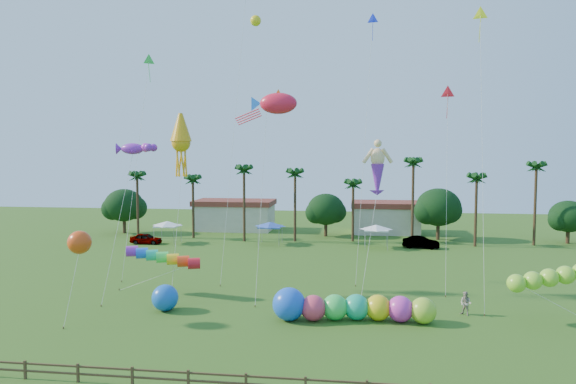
# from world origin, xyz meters

# --- Properties ---
(ground) EXTENTS (160.00, 160.00, 0.00)m
(ground) POSITION_xyz_m (0.00, 0.00, 0.00)
(ground) COLOR #285116
(ground) RESTS_ON ground
(tree_line) EXTENTS (69.46, 8.91, 11.00)m
(tree_line) POSITION_xyz_m (3.57, 44.00, 4.28)
(tree_line) COLOR #3A2819
(tree_line) RESTS_ON ground
(buildings_row) EXTENTS (35.00, 7.00, 4.00)m
(buildings_row) POSITION_xyz_m (-3.09, 50.00, 2.00)
(buildings_row) COLOR beige
(buildings_row) RESTS_ON ground
(tent_row) EXTENTS (31.00, 4.00, 0.60)m
(tent_row) POSITION_xyz_m (-6.00, 36.33, 2.75)
(tent_row) COLOR white
(tent_row) RESTS_ON ground
(fence) EXTENTS (36.12, 0.12, 1.00)m
(fence) POSITION_xyz_m (0.00, -6.00, 0.61)
(fence) COLOR brown
(fence) RESTS_ON ground
(car_a) EXTENTS (4.22, 1.70, 1.44)m
(car_a) POSITION_xyz_m (-22.74, 35.13, 0.72)
(car_a) COLOR #4C4C54
(car_a) RESTS_ON ground
(car_b) EXTENTS (4.84, 2.31, 1.53)m
(car_b) POSITION_xyz_m (13.76, 36.69, 0.76)
(car_b) COLOR #4C4C54
(car_b) RESTS_ON ground
(spectator_b) EXTENTS (1.09, 1.06, 1.77)m
(spectator_b) POSITION_xyz_m (13.59, 8.50, 0.89)
(spectator_b) COLOR #AB9B8E
(spectator_b) RESTS_ON ground
(caterpillar_inflatable) EXTENTS (11.74, 3.03, 2.39)m
(caterpillar_inflatable) POSITION_xyz_m (4.83, 6.00, 1.00)
(caterpillar_inflatable) COLOR #DA3957
(caterpillar_inflatable) RESTS_ON ground
(blue_ball) EXTENTS (2.03, 2.03, 2.03)m
(blue_ball) POSITION_xyz_m (-9.07, 6.61, 1.01)
(blue_ball) COLOR blue
(blue_ball) RESTS_ON ground
(rainbow_tube) EXTENTS (9.18, 2.66, 3.43)m
(rainbow_tube) POSITION_xyz_m (-9.67, 10.25, 2.95)
(rainbow_tube) COLOR red
(rainbow_tube) RESTS_ON ground
(green_worm) EXTENTS (9.19, 3.88, 3.69)m
(green_worm) POSITION_xyz_m (16.66, 6.91, 2.91)
(green_worm) COLOR #8DD930
(green_worm) RESTS_ON ground
(orange_ball_kite) EXTENTS (2.10, 2.81, 6.57)m
(orange_ball_kite) POSITION_xyz_m (-14.10, 3.39, 5.73)
(orange_ball_kite) COLOR #EA4513
(orange_ball_kite) RESTS_ON ground
(merman_kite) EXTENTS (2.60, 5.27, 12.89)m
(merman_kite) POSITION_xyz_m (7.24, 14.93, 10.54)
(merman_kite) COLOR #FBC88E
(merman_kite) RESTS_ON ground
(fish_kite) EXTENTS (5.17, 7.00, 17.45)m
(fish_kite) POSITION_xyz_m (-1.36, 13.88, 16.42)
(fish_kite) COLOR red
(fish_kite) RESTS_ON ground
(squid_kite) EXTENTS (2.09, 4.97, 15.80)m
(squid_kite) POSITION_xyz_m (-10.15, 13.82, 13.07)
(squid_kite) COLOR #F4A113
(squid_kite) RESTS_ON ground
(lobster_kite) EXTENTS (3.91, 6.34, 13.19)m
(lobster_kite) POSITION_xyz_m (-13.82, 11.85, 12.50)
(lobster_kite) COLOR purple
(lobster_kite) RESTS_ON ground
(delta_kite_red) EXTENTS (1.39, 4.31, 18.19)m
(delta_kite_red) POSITION_xyz_m (13.44, 17.33, 17.31)
(delta_kite_red) COLOR red
(delta_kite_red) RESTS_ON ground
(delta_kite_yellow) EXTENTS (1.34, 5.19, 23.91)m
(delta_kite_yellow) POSITION_xyz_m (15.18, 13.23, 22.87)
(delta_kite_yellow) COLOR #DAEB18
(delta_kite_yellow) RESTS_ON ground
(delta_kite_green) EXTENTS (2.13, 4.41, 21.92)m
(delta_kite_green) POSITION_xyz_m (-14.98, 18.46, 20.94)
(delta_kite_green) COLOR green
(delta_kite_green) RESTS_ON ground
(delta_kite_blue) EXTENTS (2.06, 4.70, 25.58)m
(delta_kite_blue) POSITION_xyz_m (6.80, 20.29, 24.42)
(delta_kite_blue) COLOR #1B2FF6
(delta_kite_blue) RESTS_ON ground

